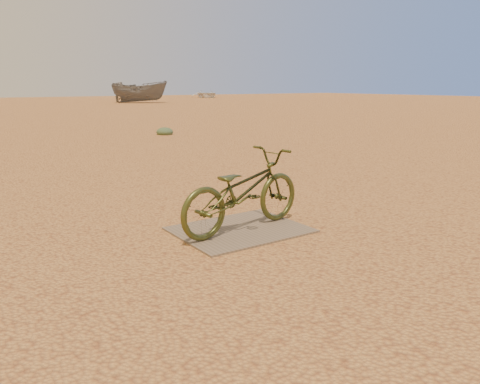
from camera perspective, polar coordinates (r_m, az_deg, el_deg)
ground at (r=5.27m, az=-0.02°, el=-5.19°), size 120.00×120.00×0.00m
plywood_board at (r=5.40m, az=0.00°, el=-4.63°), size 1.44×1.12×0.02m
bicycle at (r=5.26m, az=0.32°, el=0.15°), size 1.79×0.84×0.90m
boat_mid_right at (r=42.96m, az=-12.14°, el=11.86°), size 5.09×4.36×1.91m
boat_far_right at (r=57.62m, az=-4.09°, el=11.84°), size 3.98×4.91×0.90m
kale_b at (r=15.87m, az=-9.16°, el=6.94°), size 0.56×0.56×0.31m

